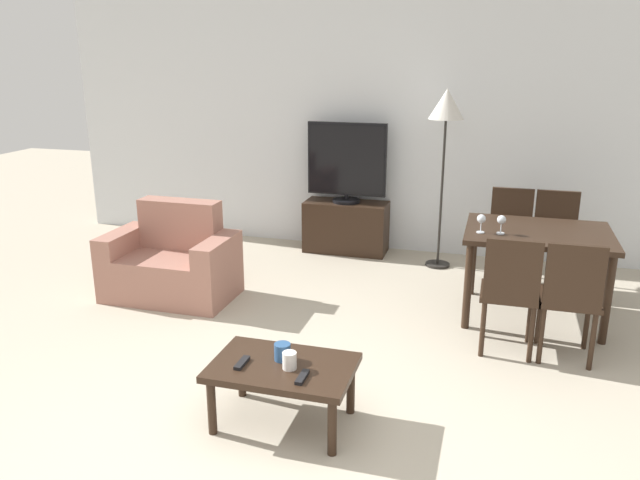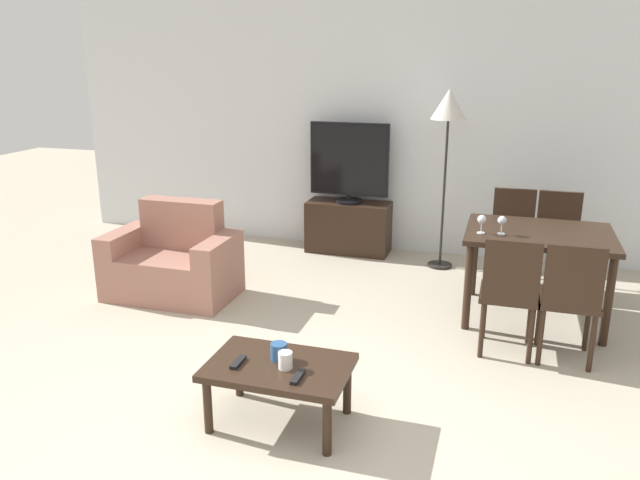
% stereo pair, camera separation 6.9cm
% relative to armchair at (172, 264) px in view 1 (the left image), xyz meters
% --- Properties ---
extents(ground_plane, '(18.00, 18.00, 0.00)m').
position_rel_armchair_xyz_m(ground_plane, '(1.64, -2.06, -0.29)').
color(ground_plane, '#B2A893').
extents(wall_back, '(7.50, 0.06, 2.70)m').
position_rel_armchair_xyz_m(wall_back, '(1.64, 1.91, 1.06)').
color(wall_back, silver).
rests_on(wall_back, ground_plane).
extents(armchair, '(1.09, 0.65, 0.82)m').
position_rel_armchair_xyz_m(armchair, '(0.00, 0.00, 0.00)').
color(armchair, '#9E6B5B').
rests_on(armchair, ground_plane).
extents(tv_stand, '(0.87, 0.38, 0.54)m').
position_rel_armchair_xyz_m(tv_stand, '(1.15, 1.65, -0.02)').
color(tv_stand, black).
rests_on(tv_stand, ground_plane).
extents(tv, '(0.83, 0.29, 0.83)m').
position_rel_armchair_xyz_m(tv, '(1.15, 1.65, 0.67)').
color(tv, black).
rests_on(tv, tv_stand).
extents(coffee_table, '(0.80, 0.53, 0.37)m').
position_rel_armchair_xyz_m(coffee_table, '(1.58, -1.59, 0.03)').
color(coffee_table, black).
rests_on(coffee_table, ground_plane).
extents(dining_table, '(1.11, 0.86, 0.72)m').
position_rel_armchair_xyz_m(dining_table, '(3.00, 0.40, 0.34)').
color(dining_table, black).
rests_on(dining_table, ground_plane).
extents(dining_chair_near, '(0.40, 0.40, 0.87)m').
position_rel_armchair_xyz_m(dining_chair_near, '(2.81, -0.34, 0.20)').
color(dining_chair_near, black).
rests_on(dining_chair_near, ground_plane).
extents(dining_chair_far, '(0.40, 0.40, 0.87)m').
position_rel_armchair_xyz_m(dining_chair_far, '(3.19, 1.13, 0.20)').
color(dining_chair_far, black).
rests_on(dining_chair_far, ground_plane).
extents(dining_chair_near_right, '(0.40, 0.40, 0.87)m').
position_rel_armchair_xyz_m(dining_chair_near_right, '(3.19, -0.34, 0.20)').
color(dining_chair_near_right, black).
rests_on(dining_chair_near_right, ground_plane).
extents(dining_chair_far_left, '(0.40, 0.40, 0.87)m').
position_rel_armchair_xyz_m(dining_chair_far_left, '(2.81, 1.13, 0.20)').
color(dining_chair_far_left, black).
rests_on(dining_chair_far_left, ground_plane).
extents(floor_lamp, '(0.33, 0.33, 1.73)m').
position_rel_armchair_xyz_m(floor_lamp, '(2.15, 1.45, 1.22)').
color(floor_lamp, black).
rests_on(floor_lamp, ground_plane).
extents(remote_primary, '(0.04, 0.15, 0.02)m').
position_rel_armchair_xyz_m(remote_primary, '(1.36, -1.66, 0.09)').
color(remote_primary, black).
rests_on(remote_primary, coffee_table).
extents(remote_secondary, '(0.04, 0.15, 0.02)m').
position_rel_armchair_xyz_m(remote_secondary, '(1.74, -1.72, 0.09)').
color(remote_secondary, black).
rests_on(remote_secondary, coffee_table).
extents(cup_white_near, '(0.09, 0.09, 0.10)m').
position_rel_armchair_xyz_m(cup_white_near, '(1.56, -1.54, 0.13)').
color(cup_white_near, navy).
rests_on(cup_white_near, coffee_table).
extents(cup_colored_far, '(0.08, 0.08, 0.10)m').
position_rel_armchair_xyz_m(cup_colored_far, '(1.63, -1.63, 0.13)').
color(cup_colored_far, white).
rests_on(cup_colored_far, coffee_table).
extents(wine_glass_left, '(0.07, 0.07, 0.15)m').
position_rel_armchair_xyz_m(wine_glass_left, '(2.71, 0.22, 0.53)').
color(wine_glass_left, silver).
rests_on(wine_glass_left, dining_table).
extents(wine_glass_center, '(0.07, 0.07, 0.15)m').
position_rel_armchair_xyz_m(wine_glass_center, '(2.57, 0.21, 0.53)').
color(wine_glass_center, silver).
rests_on(wine_glass_center, dining_table).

